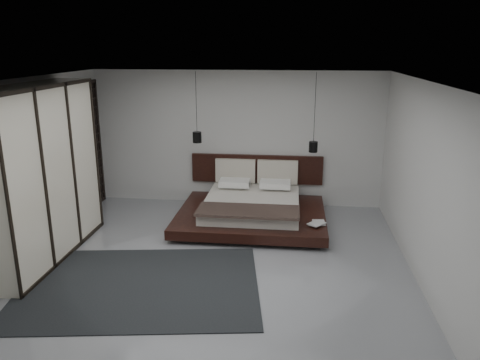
# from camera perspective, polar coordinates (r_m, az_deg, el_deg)

# --- Properties ---
(floor) EXTENTS (6.00, 6.00, 0.00)m
(floor) POSITION_cam_1_polar(r_m,az_deg,el_deg) (7.40, -3.20, -10.19)
(floor) COLOR gray
(floor) RESTS_ON ground
(ceiling) EXTENTS (6.00, 6.00, 0.00)m
(ceiling) POSITION_cam_1_polar(r_m,az_deg,el_deg) (6.65, -3.58, 12.00)
(ceiling) COLOR white
(ceiling) RESTS_ON wall_back
(wall_back) EXTENTS (6.00, 0.00, 6.00)m
(wall_back) POSITION_cam_1_polar(r_m,az_deg,el_deg) (9.78, -0.36, 5.05)
(wall_back) COLOR silver
(wall_back) RESTS_ON floor
(wall_front) EXTENTS (6.00, 0.00, 6.00)m
(wall_front) POSITION_cam_1_polar(r_m,az_deg,el_deg) (4.16, -10.60, -10.91)
(wall_front) COLOR silver
(wall_front) RESTS_ON floor
(wall_left) EXTENTS (0.00, 6.00, 6.00)m
(wall_left) POSITION_cam_1_polar(r_m,az_deg,el_deg) (7.97, -25.15, 0.95)
(wall_left) COLOR silver
(wall_left) RESTS_ON floor
(wall_right) EXTENTS (0.00, 6.00, 6.00)m
(wall_right) POSITION_cam_1_polar(r_m,az_deg,el_deg) (7.04, 21.45, -0.48)
(wall_right) COLOR silver
(wall_right) RESTS_ON floor
(lattice_screen) EXTENTS (0.05, 0.90, 2.60)m
(lattice_screen) POSITION_cam_1_polar(r_m,az_deg,el_deg) (10.07, -17.70, 4.03)
(lattice_screen) COLOR black
(lattice_screen) RESTS_ON floor
(bed) EXTENTS (2.75, 2.38, 1.07)m
(bed) POSITION_cam_1_polar(r_m,az_deg,el_deg) (8.98, 1.48, -3.34)
(bed) COLOR black
(bed) RESTS_ON floor
(book_lower) EXTENTS (0.23, 0.30, 0.03)m
(book_lower) POSITION_cam_1_polar(r_m,az_deg,el_deg) (8.36, 8.84, -5.17)
(book_lower) COLOR #99724C
(book_lower) RESTS_ON bed
(book_upper) EXTENTS (0.36, 0.37, 0.02)m
(book_upper) POSITION_cam_1_polar(r_m,az_deg,el_deg) (8.32, 8.72, -5.08)
(book_upper) COLOR #99724C
(book_upper) RESTS_ON book_lower
(pendant_left) EXTENTS (0.17, 0.17, 1.37)m
(pendant_left) POSITION_cam_1_polar(r_m,az_deg,el_deg) (9.23, -5.25, 5.24)
(pendant_left) COLOR black
(pendant_left) RESTS_ON ceiling
(pendant_right) EXTENTS (0.17, 0.17, 1.50)m
(pendant_right) POSITION_cam_1_polar(r_m,az_deg,el_deg) (9.07, 8.92, 4.06)
(pendant_right) COLOR black
(pendant_right) RESTS_ON ceiling
(wardrobe) EXTENTS (0.65, 2.78, 2.73)m
(wardrobe) POSITION_cam_1_polar(r_m,az_deg,el_deg) (7.84, -23.17, 0.68)
(wardrobe) COLOR silver
(wardrobe) RESTS_ON floor
(rug) EXTENTS (3.63, 2.83, 0.01)m
(rug) POSITION_cam_1_polar(r_m,az_deg,el_deg) (6.92, -12.08, -12.43)
(rug) COLOR black
(rug) RESTS_ON floor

